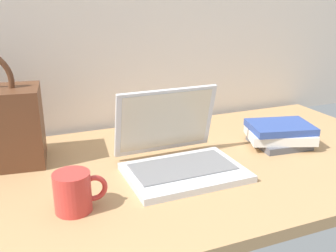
{
  "coord_description": "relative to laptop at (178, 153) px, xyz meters",
  "views": [
    {
      "loc": [
        -0.36,
        -0.92,
        0.49
      ],
      "look_at": [
        0.02,
        0.0,
        0.15
      ],
      "focal_mm": 41.1,
      "sensor_mm": 36.0,
      "label": 1
    }
  ],
  "objects": [
    {
      "name": "remote_control_near",
      "position": [
        0.1,
        0.24,
        -0.03
      ],
      "size": [
        0.05,
        0.16,
        0.02
      ],
      "color": "#B7B7B7",
      "rests_on": "desk"
    },
    {
      "name": "laptop",
      "position": [
        0.0,
        0.0,
        0.0
      ],
      "size": [
        0.31,
        0.28,
        0.21
      ],
      "color": "silver",
      "rests_on": "desk"
    },
    {
      "name": "book_stack",
      "position": [
        0.37,
        0.04,
        -0.01
      ],
      "size": [
        0.24,
        0.21,
        0.07
      ],
      "color": "#595960",
      "rests_on": "desk"
    },
    {
      "name": "coffee_mug",
      "position": [
        -0.3,
        -0.11,
        0.0
      ],
      "size": [
        0.12,
        0.08,
        0.09
      ],
      "color": "red",
      "rests_on": "desk"
    },
    {
      "name": "desk",
      "position": [
        -0.04,
        0.03,
        -0.06
      ],
      "size": [
        1.6,
        0.76,
        0.03
      ],
      "color": "tan",
      "rests_on": "ground"
    }
  ]
}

